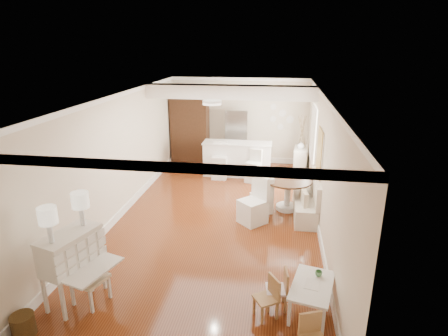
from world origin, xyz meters
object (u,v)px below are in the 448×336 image
(breakfast_counter, at_px, (237,159))
(fridge, at_px, (247,138))
(kids_chair_a, at_px, (266,298))
(kids_table, at_px, (311,298))
(dining_table, at_px, (287,194))
(kids_chair_b, at_px, (277,289))
(slip_chair_near, at_px, (253,201))
(sideboard, at_px, (300,161))
(secretary_bureau, at_px, (73,268))
(slip_chair_far, at_px, (262,195))
(bar_stool_left, at_px, (220,161))
(gustavian_armchair, at_px, (90,278))
(bar_stool_right, at_px, (253,166))
(pantry_cabinet, at_px, (190,129))
(wicker_basket, at_px, (23,325))

(breakfast_counter, distance_m, fridge, 1.14)
(kids_chair_a, xyz_separation_m, breakfast_counter, (-1.13, 6.16, 0.19))
(kids_table, bearing_deg, dining_table, 94.97)
(kids_chair_b, bearing_deg, fridge, -178.11)
(slip_chair_near, bearing_deg, dining_table, 91.84)
(kids_chair_b, relative_size, sideboard, 0.77)
(secretary_bureau, bearing_deg, kids_table, 21.26)
(slip_chair_far, distance_m, bar_stool_left, 2.57)
(slip_chair_near, distance_m, slip_chair_far, 0.63)
(kids_chair_a, relative_size, slip_chair_near, 0.60)
(bar_stool_left, bearing_deg, gustavian_armchair, -100.43)
(slip_chair_far, bearing_deg, secretary_bureau, 24.50)
(bar_stool_left, relative_size, bar_stool_right, 1.15)
(kids_table, relative_size, kids_chair_a, 1.46)
(dining_table, bearing_deg, slip_chair_near, -132.61)
(fridge, bearing_deg, sideboard, -20.40)
(bar_stool_left, distance_m, sideboard, 2.51)
(kids_chair_a, xyz_separation_m, fridge, (-0.93, 7.21, 0.58))
(breakfast_counter, bearing_deg, kids_table, -73.16)
(slip_chair_near, xyz_separation_m, fridge, (-0.51, 4.19, 0.37))
(slip_chair_near, bearing_deg, secretary_bureau, -84.67)
(breakfast_counter, height_order, pantry_cabinet, pantry_cabinet)
(kids_chair_b, xyz_separation_m, slip_chair_far, (-0.41, 3.40, 0.11))
(gustavian_armchair, bearing_deg, sideboard, -9.88)
(slip_chair_far, relative_size, fridge, 0.49)
(dining_table, distance_m, pantry_cabinet, 4.70)
(bar_stool_left, bearing_deg, slip_chair_far, -58.19)
(wicker_basket, relative_size, pantry_cabinet, 0.14)
(gustavian_armchair, relative_size, dining_table, 0.76)
(slip_chair_near, xyz_separation_m, sideboard, (1.19, 3.56, -0.12))
(kids_table, relative_size, slip_chair_near, 0.88)
(secretary_bureau, xyz_separation_m, kids_table, (3.60, 0.28, -0.35))
(kids_table, distance_m, sideboard, 6.37)
(wicker_basket, distance_m, slip_chair_far, 5.42)
(dining_table, distance_m, bar_stool_left, 2.77)
(kids_chair_a, relative_size, breakfast_counter, 0.31)
(wicker_basket, xyz_separation_m, sideboard, (4.05, 7.44, 0.25))
(dining_table, relative_size, slip_chair_near, 1.06)
(wicker_basket, bearing_deg, sideboard, 61.44)
(kids_chair_a, distance_m, fridge, 7.30)
(sideboard, bearing_deg, fridge, 164.03)
(secretary_bureau, height_order, gustavian_armchair, secretary_bureau)
(secretary_bureau, bearing_deg, kids_chair_a, 18.02)
(kids_chair_a, height_order, sideboard, sideboard)
(slip_chair_near, bearing_deg, sideboard, 115.92)
(kids_chair_a, relative_size, bar_stool_right, 0.68)
(wicker_basket, distance_m, breakfast_counter, 7.35)
(kids_chair_a, distance_m, kids_chair_b, 0.28)
(kids_chair_b, relative_size, pantry_cabinet, 0.28)
(slip_chair_far, bearing_deg, sideboard, -138.70)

